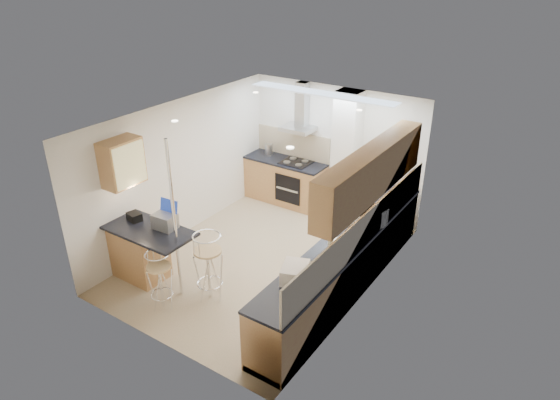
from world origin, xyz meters
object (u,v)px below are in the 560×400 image
Objects in this scene: bar_stool_end at (209,267)px; bread_bin at (295,273)px; laptop at (165,221)px; microwave at (368,219)px; bar_stool_near at (160,280)px.

bread_bin is (1.52, -0.03, 0.49)m from bar_stool_end.
laptop is at bearing 118.01° from bar_stool_end.
microwave is 3.08m from laptop.
bar_stool_end is (-1.72, -1.73, -0.53)m from microwave.
bar_stool_end is at bearing 75.11° from bar_stool_near.
microwave reaches higher than bar_stool_end.
laptop reaches higher than bar_stool_end.
bread_bin is at bearing -63.97° from bar_stool_end.
bread_bin is (1.95, 0.53, 0.57)m from bar_stool_near.
laptop is (-2.54, -1.74, -0.01)m from microwave.
bread_bin is at bearing -4.33° from laptop.
bar_stool_end is at bearing 146.49° from microwave.
bread_bin is (2.33, -0.02, -0.03)m from laptop.
microwave is 1.33× the size of bread_bin.
bread_bin reaches higher than bar_stool_end.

